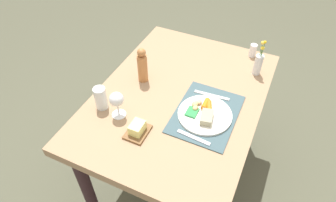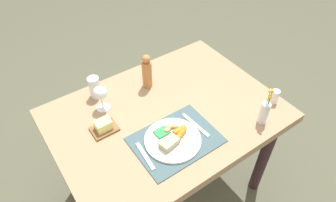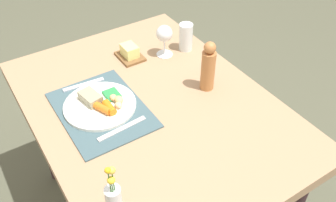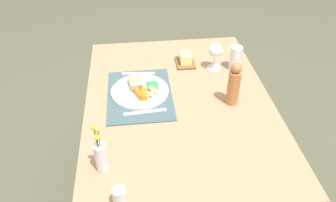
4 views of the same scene
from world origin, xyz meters
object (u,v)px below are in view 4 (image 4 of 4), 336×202
fork (138,74)px  pepper_mill (234,85)px  wine_glass (215,51)px  salt_shaker (119,198)px  water_tumbler (235,59)px  dining_table (179,117)px  dinner_plate (140,90)px  knife (145,112)px  flower_vase (101,156)px  butter_dish (185,60)px

fork → pepper_mill: bearing=61.4°
wine_glass → salt_shaker: 0.94m
water_tumbler → wine_glass: bearing=-96.3°
pepper_mill → dining_table: bearing=-98.3°
dinner_plate → knife: 0.15m
flower_vase → butter_dish: (-0.70, 0.42, -0.05)m
knife → pepper_mill: pepper_mill is taller
dining_table → flower_vase: 0.53m
fork → water_tumbler: water_tumbler is taller
wine_glass → salt_shaker: bearing=-32.2°
knife → water_tumbler: water_tumbler is taller
flower_vase → wine_glass: 0.85m
flower_vase → pepper_mill: size_ratio=1.04×
flower_vase → dining_table: bearing=137.6°
wine_glass → knife: bearing=-49.7°
water_tumbler → butter_dish: bearing=-106.7°
dinner_plate → flower_vase: size_ratio=1.23×
flower_vase → knife: bearing=150.0°
dinner_plate → water_tumbler: size_ratio=2.15×
pepper_mill → butter_dish: bearing=-155.8°
fork → flower_vase: size_ratio=0.76×
water_tumbler → salt_shaker: (0.78, -0.61, -0.01)m
dining_table → knife: (0.07, -0.16, 0.11)m
flower_vase → wine_glass: (-0.63, 0.56, 0.03)m
wine_glass → butter_dish: bearing=-113.9°
water_tumbler → dining_table: bearing=-53.2°
fork → dinner_plate: bearing=6.2°
salt_shaker → knife: bearing=166.6°
dinner_plate → butter_dish: size_ratio=2.14×
fork → knife: (0.31, 0.02, 0.00)m
fork → pepper_mill: 0.52m
water_tumbler → butter_dish: (-0.08, -0.25, -0.03)m
dining_table → flower_vase: flower_vase is taller
dining_table → dinner_plate: size_ratio=4.30×
dining_table → pepper_mill: size_ratio=5.54×
dining_table → butter_dish: butter_dish is taller
knife → butter_dish: 0.47m
dining_table → salt_shaker: bearing=-27.3°
flower_vase → water_tumbler: (-0.62, 0.67, -0.02)m
dinner_plate → pepper_mill: pepper_mill is taller
knife → salt_shaker: bearing=-17.6°
butter_dish → pepper_mill: 0.40m
water_tumbler → pepper_mill: (0.29, -0.09, 0.05)m
dinner_plate → fork: 0.16m
salt_shaker → fork: bearing=173.1°
dining_table → butter_dish: size_ratio=9.23×
knife → salt_shaker: (0.46, -0.11, 0.03)m
flower_vase → butter_dish: size_ratio=1.74×
knife → wine_glass: size_ratio=1.31×
flower_vase → water_tumbler: size_ratio=1.75×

